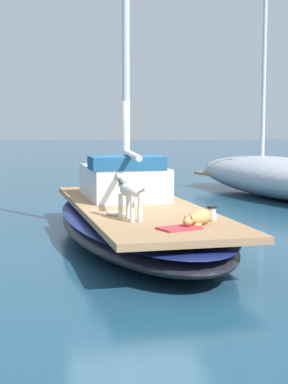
{
  "coord_description": "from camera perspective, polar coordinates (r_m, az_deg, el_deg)",
  "views": [
    {
      "loc": [
        -1.15,
        -10.64,
        2.13
      ],
      "look_at": [
        0.0,
        -1.0,
        1.01
      ],
      "focal_mm": 57.69,
      "sensor_mm": 36.0,
      "label": 1
    }
  ],
  "objects": [
    {
      "name": "deck_towel",
      "position": [
        8.43,
        3.29,
        -3.36
      ],
      "size": [
        0.66,
        0.56,
        0.03
      ],
      "primitive_type": "cube",
      "rotation": [
        0.0,
        0.0,
        0.44
      ],
      "color": "#C6333D",
      "rests_on": "sailboat_main"
    },
    {
      "name": "dog_tan",
      "position": [
        8.79,
        5.09,
        -2.36
      ],
      "size": [
        0.65,
        0.8,
        0.22
      ],
      "color": "tan",
      "rests_on": "sailboat_main"
    },
    {
      "name": "mast_main",
      "position": [
        11.58,
        -1.62,
        15.67
      ],
      "size": [
        0.14,
        2.27,
        7.34
      ],
      "color": "silver",
      "rests_on": "sailboat_main"
    },
    {
      "name": "sailboat_main",
      "position": [
        10.85,
        -0.63,
        -2.94
      ],
      "size": [
        3.37,
        7.49,
        0.66
      ],
      "color": "black",
      "rests_on": "ground"
    },
    {
      "name": "cabin_house",
      "position": [
        11.85,
        -1.9,
        1.12
      ],
      "size": [
        1.66,
        2.37,
        0.84
      ],
      "color": "silver",
      "rests_on": "sailboat_main"
    },
    {
      "name": "moored_boat_starboard_side",
      "position": [
        17.68,
        12.21,
        1.44
      ],
      "size": [
        4.03,
        8.21,
        7.97
      ],
      "color": "#B2B7C1",
      "rests_on": "ground"
    },
    {
      "name": "dog_white",
      "position": [
        9.18,
        -1.43,
        0.03
      ],
      "size": [
        0.45,
        0.89,
        0.7
      ],
      "color": "silver",
      "rests_on": "sailboat_main"
    },
    {
      "name": "ground_plane",
      "position": [
        10.91,
        -0.62,
        -4.68
      ],
      "size": [
        120.0,
        120.0,
        0.0
      ],
      "primitive_type": "plane",
      "color": "navy"
    },
    {
      "name": "deck_winch",
      "position": [
        9.26,
        6.27,
        -1.98
      ],
      "size": [
        0.16,
        0.16,
        0.21
      ],
      "color": "#B7B7BC",
      "rests_on": "sailboat_main"
    },
    {
      "name": "coiled_rope",
      "position": [
        9.72,
        -2.54,
        -1.99
      ],
      "size": [
        0.32,
        0.32,
        0.04
      ],
      "primitive_type": "torus",
      "color": "beige",
      "rests_on": "sailboat_main"
    }
  ]
}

